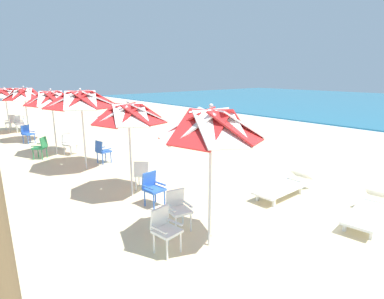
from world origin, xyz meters
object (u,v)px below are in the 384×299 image
at_px(plastic_chair_8, 22,123).
at_px(plastic_chair_4, 102,150).
at_px(plastic_chair_10, 19,122).
at_px(beach_umbrella_1, 129,114).
at_px(beach_umbrella_4, 24,95).
at_px(plastic_chair_3, 142,173).
at_px(beach_umbrella_2, 81,100).
at_px(sun_lounger_1, 285,186).
at_px(plastic_chair_2, 153,187).
at_px(plastic_chair_1, 178,207).
at_px(plastic_chair_6, 69,143).
at_px(plastic_chair_9, 11,121).
at_px(beach_umbrella_3, 51,99).
at_px(beach_umbrella_5, 5,93).
at_px(plastic_chair_0, 165,227).
at_px(plastic_chair_7, 27,133).
at_px(beach_umbrella_0, 211,127).
at_px(sun_lounger_0, 370,210).
at_px(plastic_chair_5, 41,146).

bearing_deg(plastic_chair_8, plastic_chair_4, 4.91).
distance_m(plastic_chair_4, plastic_chair_10, 9.56).
distance_m(beach_umbrella_1, beach_umbrella_4, 9.47).
relative_size(plastic_chair_3, beach_umbrella_2, 0.31).
bearing_deg(beach_umbrella_1, sun_lounger_1, 49.83).
distance_m(beach_umbrella_1, plastic_chair_2, 1.98).
height_order(plastic_chair_1, plastic_chair_6, same).
relative_size(plastic_chair_1, plastic_chair_9, 1.00).
bearing_deg(beach_umbrella_3, plastic_chair_4, 19.65).
xyz_separation_m(beach_umbrella_5, plastic_chair_8, (0.30, 0.57, -1.71)).
relative_size(beach_umbrella_5, plastic_chair_10, 3.03).
xyz_separation_m(plastic_chair_0, plastic_chair_7, (-11.90, 0.43, 0.00)).
bearing_deg(plastic_chair_10, plastic_chair_1, -0.67).
xyz_separation_m(beach_umbrella_4, plastic_chair_9, (-4.16, 0.02, -1.77)).
height_order(beach_umbrella_0, beach_umbrella_2, beach_umbrella_2).
xyz_separation_m(plastic_chair_2, beach_umbrella_3, (-6.89, -0.21, 1.79)).
height_order(plastic_chair_3, plastic_chair_9, same).
bearing_deg(plastic_chair_3, plastic_chair_8, -177.73).
xyz_separation_m(plastic_chair_4, plastic_chair_6, (-2.08, -0.49, 0.00)).
bearing_deg(beach_umbrella_0, plastic_chair_4, 172.52).
distance_m(plastic_chair_0, plastic_chair_2, 2.18).
xyz_separation_m(beach_umbrella_0, plastic_chair_6, (-8.81, 0.40, -1.86)).
bearing_deg(plastic_chair_6, plastic_chair_1, -3.26).
relative_size(beach_umbrella_1, sun_lounger_0, 1.18).
bearing_deg(plastic_chair_3, beach_umbrella_4, -175.10).
xyz_separation_m(plastic_chair_1, plastic_chair_2, (-1.39, 0.26, 0.00)).
bearing_deg(beach_umbrella_3, plastic_chair_3, 5.93).
distance_m(plastic_chair_0, plastic_chair_4, 6.57).
bearing_deg(plastic_chair_0, plastic_chair_5, 179.17).
xyz_separation_m(plastic_chair_1, plastic_chair_5, (-7.95, -0.61, 0.00)).
bearing_deg(plastic_chair_7, plastic_chair_8, 171.85).
height_order(plastic_chair_4, plastic_chair_8, same).
distance_m(beach_umbrella_0, sun_lounger_1, 3.96).
bearing_deg(sun_lounger_0, sun_lounger_1, -176.61).
xyz_separation_m(beach_umbrella_3, plastic_chair_5, (0.33, -0.67, -1.79)).
bearing_deg(plastic_chair_5, beach_umbrella_5, 178.26).
bearing_deg(plastic_chair_3, plastic_chair_10, -177.88).
xyz_separation_m(plastic_chair_1, beach_umbrella_4, (-11.77, -0.14, 1.77)).
relative_size(plastic_chair_3, plastic_chair_9, 1.00).
relative_size(beach_umbrella_1, beach_umbrella_2, 0.93).
distance_m(beach_umbrella_0, plastic_chair_9, 16.96).
bearing_deg(plastic_chair_8, beach_umbrella_0, -0.44).
height_order(beach_umbrella_4, plastic_chair_10, beach_umbrella_4).
height_order(beach_umbrella_3, sun_lounger_0, beach_umbrella_3).
distance_m(beach_umbrella_0, beach_umbrella_5, 15.94).
xyz_separation_m(beach_umbrella_5, plastic_chair_9, (-0.92, 0.28, -1.71)).
bearing_deg(plastic_chair_9, plastic_chair_4, 5.95).
bearing_deg(plastic_chair_3, plastic_chair_4, 175.12).
bearing_deg(sun_lounger_0, beach_umbrella_1, -145.53).
bearing_deg(plastic_chair_8, plastic_chair_6, 2.33).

